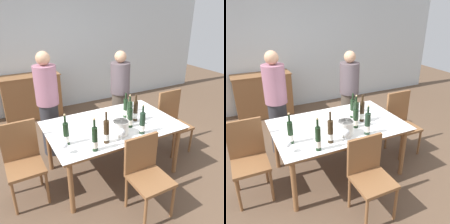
{
  "view_description": "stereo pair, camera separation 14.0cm",
  "coord_description": "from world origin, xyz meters",
  "views": [
    {
      "loc": [
        -1.34,
        -2.46,
        2.19
      ],
      "look_at": [
        0.0,
        0.0,
        0.93
      ],
      "focal_mm": 38.0,
      "sensor_mm": 36.0,
      "label": 1
    },
    {
      "loc": [
        -1.22,
        -2.52,
        2.19
      ],
      "look_at": [
        0.0,
        0.0,
        0.93
      ],
      "focal_mm": 38.0,
      "sensor_mm": 36.0,
      "label": 2
    }
  ],
  "objects": [
    {
      "name": "wine_bottle_7",
      "position": [
        0.22,
        -0.08,
        0.89
      ],
      "size": [
        0.08,
        0.08,
        0.4
      ],
      "color": "black",
      "rests_on": "dining_table"
    },
    {
      "name": "wine_bottle_3",
      "position": [
        0.21,
        -0.39,
        0.88
      ],
      "size": [
        0.07,
        0.07,
        0.38
      ],
      "color": "#1E3323",
      "rests_on": "dining_table"
    },
    {
      "name": "wine_glass_3",
      "position": [
        -0.76,
        -0.37,
        0.84
      ],
      "size": [
        0.07,
        0.07,
        0.14
      ],
      "color": "white",
      "rests_on": "dining_table"
    },
    {
      "name": "wine_bottle_1",
      "position": [
        -0.46,
        -0.46,
        0.88
      ],
      "size": [
        0.06,
        0.06,
        0.39
      ],
      "color": "black",
      "rests_on": "dining_table"
    },
    {
      "name": "wine_bottle_6",
      "position": [
        0.17,
        -0.17,
        0.87
      ],
      "size": [
        0.07,
        0.07,
        0.35
      ],
      "color": "black",
      "rests_on": "dining_table"
    },
    {
      "name": "person_host",
      "position": [
        -0.61,
        0.88,
        0.81
      ],
      "size": [
        0.33,
        0.33,
        1.62
      ],
      "color": "#2D2D33",
      "rests_on": "ground_plane"
    },
    {
      "name": "ground_plane",
      "position": [
        0.0,
        0.0,
        0.0
      ],
      "size": [
        12.0,
        12.0,
        0.0
      ],
      "primitive_type": "plane",
      "color": "brown"
    },
    {
      "name": "wine_glass_1",
      "position": [
        -0.11,
        -0.42,
        0.86
      ],
      "size": [
        0.09,
        0.09,
        0.16
      ],
      "color": "white",
      "rests_on": "dining_table"
    },
    {
      "name": "wine_glass_0",
      "position": [
        0.4,
        0.26,
        0.85
      ],
      "size": [
        0.07,
        0.07,
        0.14
      ],
      "color": "white",
      "rests_on": "dining_table"
    },
    {
      "name": "chair_left_end",
      "position": [
        -1.15,
        0.09,
        0.56
      ],
      "size": [
        0.42,
        0.42,
        0.97
      ],
      "color": "brown",
      "rests_on": "ground_plane"
    },
    {
      "name": "wine_bottle_4",
      "position": [
        -0.69,
        -0.19,
        0.88
      ],
      "size": [
        0.07,
        0.07,
        0.38
      ],
      "color": "black",
      "rests_on": "dining_table"
    },
    {
      "name": "wine_bottle_5",
      "position": [
        0.28,
        0.11,
        0.87
      ],
      "size": [
        0.07,
        0.07,
        0.35
      ],
      "color": "black",
      "rests_on": "dining_table"
    },
    {
      "name": "wine_glass_2",
      "position": [
        0.5,
        0.24,
        0.84
      ],
      "size": [
        0.08,
        0.08,
        0.14
      ],
      "color": "white",
      "rests_on": "dining_table"
    },
    {
      "name": "person_guest_left",
      "position": [
        0.64,
        0.89,
        0.76
      ],
      "size": [
        0.33,
        0.33,
        1.53
      ],
      "color": "#51473D",
      "rests_on": "ground_plane"
    },
    {
      "name": "chair_right_end",
      "position": [
        1.15,
        0.09,
        0.54
      ],
      "size": [
        0.42,
        0.42,
        0.97
      ],
      "color": "brown",
      "rests_on": "ground_plane"
    },
    {
      "name": "wine_bottle_0",
      "position": [
        0.33,
        -0.05,
        0.88
      ],
      "size": [
        0.07,
        0.07,
        0.37
      ],
      "color": "#332314",
      "rests_on": "dining_table"
    },
    {
      "name": "dining_table",
      "position": [
        0.0,
        0.0,
        0.68
      ],
      "size": [
        1.71,
        1.1,
        0.75
      ],
      "color": "brown",
      "rests_on": "ground_plane"
    },
    {
      "name": "back_wall",
      "position": [
        0.0,
        2.7,
        1.4
      ],
      "size": [
        8.0,
        0.1,
        2.8
      ],
      "color": "silver",
      "rests_on": "ground_plane"
    },
    {
      "name": "sideboard_cabinet",
      "position": [
        -0.59,
        2.41,
        0.46
      ],
      "size": [
        1.18,
        0.46,
        0.92
      ],
      "color": "brown",
      "rests_on": "ground_plane"
    },
    {
      "name": "wine_bottle_2",
      "position": [
        -0.27,
        -0.37,
        0.88
      ],
      "size": [
        0.07,
        0.07,
        0.38
      ],
      "color": "#332314",
      "rests_on": "dining_table"
    },
    {
      "name": "ice_bucket",
      "position": [
        -0.04,
        -0.28,
        0.84
      ],
      "size": [
        0.2,
        0.2,
        0.18
      ],
      "color": "white",
      "rests_on": "dining_table"
    },
    {
      "name": "chair_near_front",
      "position": [
        0.0,
        -0.78,
        0.53
      ],
      "size": [
        0.42,
        0.42,
        0.91
      ],
      "color": "brown",
      "rests_on": "ground_plane"
    }
  ]
}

